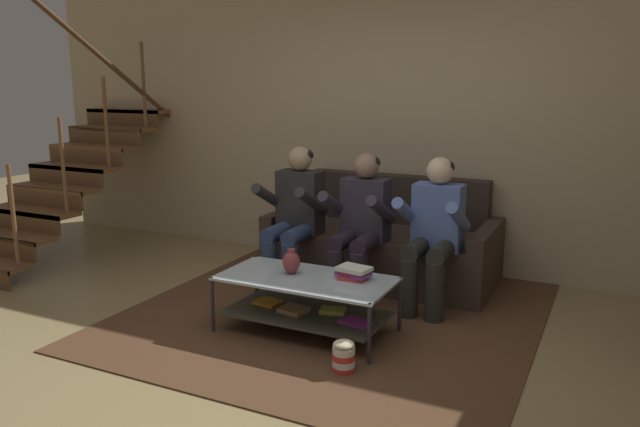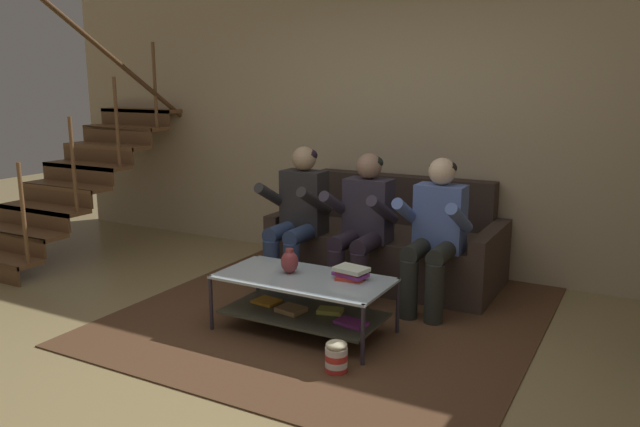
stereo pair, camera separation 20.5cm
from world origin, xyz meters
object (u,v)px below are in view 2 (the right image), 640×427
object	(u,v)px
person_seated_left	(298,211)
person_seated_right	(435,229)
couch	(388,247)
popcorn_tub	(336,357)
person_seated_middle	(362,220)
book_stack	(351,273)
coffee_table	(304,296)
vase	(290,262)

from	to	relation	value
person_seated_left	person_seated_right	size ratio (longest dim) A/B	1.02
couch	popcorn_tub	size ratio (longest dim) A/B	9.59
person_seated_left	person_seated_middle	world-z (taller)	person_seated_left
person_seated_left	couch	bearing A→B (deg)	42.37
couch	person_seated_right	bearing A→B (deg)	-42.50
person_seated_left	book_stack	xyz separation A→B (m)	(0.87, -0.75, -0.21)
person_seated_left	coffee_table	distance (m)	1.11
couch	book_stack	size ratio (longest dim) A/B	7.69
coffee_table	person_seated_right	bearing A→B (deg)	52.81
coffee_table	popcorn_tub	distance (m)	0.69
person_seated_left	person_seated_right	distance (m)	1.23
book_stack	popcorn_tub	xyz separation A→B (m)	(0.18, -0.57, -0.35)
person_seated_left	coffee_table	bearing A→B (deg)	-57.00
coffee_table	book_stack	size ratio (longest dim) A/B	4.74
vase	book_stack	world-z (taller)	vase
vase	popcorn_tub	bearing A→B (deg)	-37.77
coffee_table	popcorn_tub	size ratio (longest dim) A/B	5.91
person_seated_middle	vase	xyz separation A→B (m)	(-0.19, -0.83, -0.16)
person_seated_left	vase	world-z (taller)	person_seated_left
person_seated_right	coffee_table	size ratio (longest dim) A/B	0.97
couch	popcorn_tub	bearing A→B (deg)	-76.76
couch	book_stack	distance (m)	1.34
couch	person_seated_right	distance (m)	0.91
vase	couch	bearing A→B (deg)	82.34
person_seated_middle	person_seated_right	world-z (taller)	person_seated_middle
person_seated_middle	person_seated_right	xyz separation A→B (m)	(0.61, -0.00, -0.00)
couch	person_seated_right	size ratio (longest dim) A/B	1.67
person_seated_right	coffee_table	world-z (taller)	person_seated_right
person_seated_middle	book_stack	size ratio (longest dim) A/B	4.61
coffee_table	popcorn_tub	bearing A→B (deg)	-42.59
vase	book_stack	xyz separation A→B (m)	(0.45, 0.09, -0.04)
person_seated_left	book_stack	bearing A→B (deg)	-40.58
person_seated_middle	popcorn_tub	xyz separation A→B (m)	(0.44, -1.32, -0.55)
person_seated_middle	vase	distance (m)	0.87
person_seated_left	book_stack	distance (m)	1.17
book_stack	person_seated_middle	bearing A→B (deg)	109.28
couch	vase	size ratio (longest dim) A/B	11.02
person_seated_right	book_stack	world-z (taller)	person_seated_right
person_seated_right	popcorn_tub	world-z (taller)	person_seated_right
person_seated_left	popcorn_tub	size ratio (longest dim) A/B	5.87
vase	popcorn_tub	xyz separation A→B (m)	(0.63, -0.49, -0.39)
popcorn_tub	coffee_table	bearing A→B (deg)	137.41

